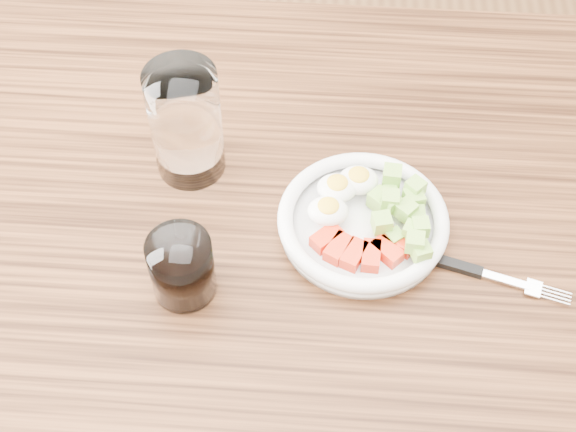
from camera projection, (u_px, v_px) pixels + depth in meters
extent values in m
cube|color=#593218|center=(295.00, 247.00, 1.00)|extent=(1.50, 0.90, 0.04)
cylinder|color=white|center=(362.00, 227.00, 0.99)|extent=(0.20, 0.20, 0.01)
torus|color=white|center=(363.00, 219.00, 0.98)|extent=(0.21, 0.21, 0.02)
cube|color=red|center=(327.00, 238.00, 0.96)|extent=(0.04, 0.04, 0.02)
cube|color=red|center=(338.00, 248.00, 0.95)|extent=(0.04, 0.04, 0.02)
cube|color=red|center=(354.00, 255.00, 0.95)|extent=(0.03, 0.04, 0.02)
cube|color=red|center=(371.00, 256.00, 0.95)|extent=(0.02, 0.04, 0.02)
cube|color=red|center=(387.00, 251.00, 0.95)|extent=(0.04, 0.04, 0.02)
cube|color=red|center=(399.00, 242.00, 0.96)|extent=(0.04, 0.04, 0.02)
ellipsoid|color=white|center=(337.00, 188.00, 0.99)|extent=(0.05, 0.04, 0.03)
ellipsoid|color=yellow|center=(337.00, 183.00, 0.99)|extent=(0.03, 0.03, 0.01)
ellipsoid|color=white|center=(358.00, 180.00, 1.00)|extent=(0.05, 0.04, 0.03)
ellipsoid|color=yellow|center=(359.00, 175.00, 0.99)|extent=(0.03, 0.03, 0.01)
ellipsoid|color=white|center=(328.00, 211.00, 0.97)|extent=(0.05, 0.04, 0.03)
ellipsoid|color=yellow|center=(328.00, 206.00, 0.96)|extent=(0.03, 0.03, 0.01)
cube|color=#92BF49|center=(414.00, 199.00, 0.98)|extent=(0.03, 0.03, 0.02)
cube|color=#92BF49|center=(391.00, 203.00, 0.97)|extent=(0.03, 0.03, 0.02)
cube|color=#92BF49|center=(415.00, 242.00, 0.93)|extent=(0.02, 0.02, 0.02)
cube|color=#92BF49|center=(395.00, 238.00, 0.96)|extent=(0.03, 0.03, 0.02)
cube|color=#92BF49|center=(379.00, 200.00, 0.99)|extent=(0.03, 0.03, 0.02)
cube|color=#92BF49|center=(382.00, 223.00, 0.95)|extent=(0.03, 0.03, 0.02)
cube|color=#92BF49|center=(392.00, 175.00, 0.99)|extent=(0.02, 0.02, 0.02)
cube|color=#92BF49|center=(421.00, 252.00, 0.93)|extent=(0.03, 0.03, 0.02)
cube|color=#92BF49|center=(415.00, 187.00, 0.98)|extent=(0.03, 0.03, 0.02)
cube|color=#92BF49|center=(408.00, 211.00, 0.98)|extent=(0.02, 0.02, 0.02)
cube|color=#92BF49|center=(406.00, 210.00, 0.97)|extent=(0.03, 0.03, 0.02)
cube|color=#92BF49|center=(420.00, 227.00, 0.95)|extent=(0.02, 0.02, 0.02)
cube|color=#92BF49|center=(416.00, 216.00, 0.97)|extent=(0.02, 0.02, 0.02)
cube|color=#92BF49|center=(412.00, 231.00, 0.95)|extent=(0.03, 0.03, 0.02)
cube|color=#92BF49|center=(390.00, 194.00, 0.99)|extent=(0.02, 0.02, 0.02)
cube|color=#92BF49|center=(390.00, 200.00, 0.97)|extent=(0.02, 0.02, 0.02)
cube|color=black|center=(443.00, 262.00, 0.96)|extent=(0.10, 0.04, 0.01)
cube|color=silver|center=(506.00, 280.00, 0.95)|extent=(0.06, 0.03, 0.00)
cube|color=silver|center=(533.00, 288.00, 0.94)|extent=(0.02, 0.03, 0.00)
cylinder|color=silver|center=(555.00, 300.00, 0.93)|extent=(0.03, 0.01, 0.00)
cylinder|color=silver|center=(556.00, 297.00, 0.93)|extent=(0.03, 0.01, 0.00)
cylinder|color=silver|center=(556.00, 293.00, 0.93)|extent=(0.03, 0.01, 0.00)
cylinder|color=silver|center=(557.00, 290.00, 0.94)|extent=(0.03, 0.01, 0.00)
cylinder|color=white|center=(186.00, 123.00, 0.99)|extent=(0.09, 0.09, 0.16)
cylinder|color=white|center=(182.00, 267.00, 0.91)|extent=(0.07, 0.07, 0.09)
cylinder|color=black|center=(182.00, 268.00, 0.91)|extent=(0.07, 0.07, 0.07)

